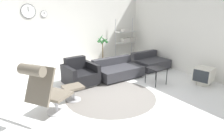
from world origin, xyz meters
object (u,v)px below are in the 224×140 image
at_px(lounge_chair, 44,86).
at_px(potted_plant, 103,56).
at_px(side_table, 156,69).
at_px(crt_television, 204,75).
at_px(couch_low, 117,70).
at_px(couch_second, 150,63).
at_px(armchair_red, 80,75).
at_px(shelf_unit, 127,38).
at_px(ottoman, 73,90).

xyz_separation_m(lounge_chair, potted_plant, (2.98, 2.76, -0.32)).
height_order(side_table, crt_television, crt_television).
bearing_deg(couch_low, potted_plant, -102.82).
height_order(couch_second, crt_television, couch_second).
height_order(couch_low, side_table, couch_low).
xyz_separation_m(armchair_red, crt_television, (3.01, -2.00, -0.01)).
bearing_deg(armchair_red, lounge_chair, 41.55).
distance_m(couch_low, crt_television, 2.59).
height_order(couch_low, crt_television, couch_low).
distance_m(armchair_red, shelf_unit, 3.37).
height_order(armchair_red, crt_television, armchair_red).
bearing_deg(potted_plant, side_table, -83.25).
relative_size(lounge_chair, shelf_unit, 0.69).
bearing_deg(armchair_red, potted_plant, -142.74).
relative_size(couch_second, potted_plant, 0.97).
relative_size(lounge_chair, side_table, 2.45).
bearing_deg(crt_television, shelf_unit, -11.08).
xyz_separation_m(side_table, potted_plant, (-0.30, 2.56, -0.05)).
bearing_deg(side_table, lounge_chair, -176.55).
bearing_deg(armchair_red, ottoman, 52.55).
distance_m(lounge_chair, potted_plant, 4.07).
height_order(lounge_chair, armchair_red, lounge_chair).
bearing_deg(potted_plant, ottoman, -134.20).
bearing_deg(side_table, crt_television, -36.43).
height_order(lounge_chair, shelf_unit, shelf_unit).
bearing_deg(ottoman, potted_plant, 45.80).
height_order(lounge_chair, ottoman, lounge_chair).
relative_size(armchair_red, couch_low, 0.62).
height_order(couch_second, shelf_unit, shelf_unit).
relative_size(lounge_chair, potted_plant, 0.98).
distance_m(ottoman, potted_plant, 3.14).
height_order(armchair_red, shelf_unit, shelf_unit).
bearing_deg(lounge_chair, shelf_unit, 91.77).
relative_size(ottoman, side_table, 0.94).
xyz_separation_m(ottoman, armchair_red, (0.59, 0.87, 0.02)).
height_order(couch_second, side_table, couch_second).
distance_m(ottoman, couch_second, 3.57).
height_order(armchair_red, side_table, armchair_red).
bearing_deg(ottoman, side_table, -7.16).
height_order(couch_second, potted_plant, potted_plant).
xyz_separation_m(lounge_chair, shelf_unit, (4.28, 2.94, 0.25)).
bearing_deg(ottoman, armchair_red, 56.02).
relative_size(couch_second, shelf_unit, 0.69).
height_order(ottoman, shelf_unit, shelf_unit).
distance_m(couch_second, side_table, 1.60).
bearing_deg(ottoman, couch_low, 23.51).
height_order(lounge_chair, potted_plant, potted_plant).
bearing_deg(couch_low, side_table, 116.75).
bearing_deg(armchair_red, couch_low, 174.31).
height_order(couch_low, couch_second, same).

